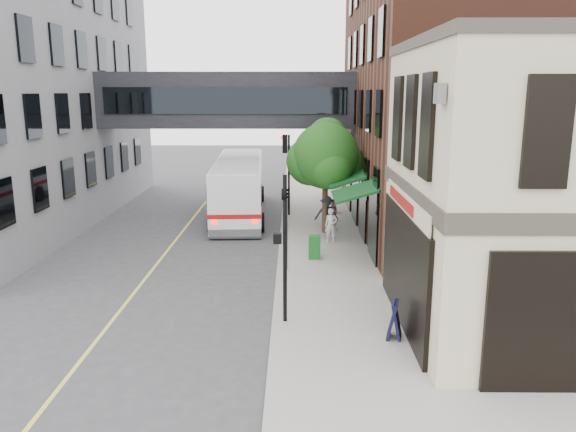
{
  "coord_description": "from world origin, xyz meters",
  "views": [
    {
      "loc": [
        0.64,
        -14.0,
        7.01
      ],
      "look_at": [
        0.47,
        4.26,
        2.92
      ],
      "focal_mm": 35.0,
      "sensor_mm": 36.0,
      "label": 1
    }
  ],
  "objects_px": {
    "pedestrian_b": "(334,215)",
    "pedestrian_c": "(327,214)",
    "bus": "(239,184)",
    "pedestrian_a": "(331,225)",
    "newspaper_box": "(314,247)",
    "sandwich_board": "(394,320)"
  },
  "relations": [
    {
      "from": "pedestrian_b",
      "to": "pedestrian_c",
      "type": "distance_m",
      "value": 0.53
    },
    {
      "from": "bus",
      "to": "pedestrian_a",
      "type": "bearing_deg",
      "value": -53.52
    },
    {
      "from": "pedestrian_c",
      "to": "newspaper_box",
      "type": "distance_m",
      "value": 4.56
    },
    {
      "from": "bus",
      "to": "pedestrian_c",
      "type": "height_order",
      "value": "bus"
    },
    {
      "from": "pedestrian_a",
      "to": "bus",
      "type": "bearing_deg",
      "value": 129.35
    },
    {
      "from": "pedestrian_a",
      "to": "sandwich_board",
      "type": "xyz_separation_m",
      "value": [
        1.12,
        -10.32,
        -0.25
      ]
    },
    {
      "from": "bus",
      "to": "pedestrian_a",
      "type": "relative_size",
      "value": 7.46
    },
    {
      "from": "pedestrian_b",
      "to": "pedestrian_c",
      "type": "relative_size",
      "value": 0.89
    },
    {
      "from": "bus",
      "to": "pedestrian_c",
      "type": "distance_m",
      "value": 6.72
    },
    {
      "from": "pedestrian_c",
      "to": "sandwich_board",
      "type": "bearing_deg",
      "value": -77.46
    },
    {
      "from": "bus",
      "to": "pedestrian_a",
      "type": "distance_m",
      "value": 8.21
    },
    {
      "from": "bus",
      "to": "pedestrian_b",
      "type": "xyz_separation_m",
      "value": [
        5.17,
        -4.38,
        -0.81
      ]
    },
    {
      "from": "pedestrian_b",
      "to": "sandwich_board",
      "type": "height_order",
      "value": "pedestrian_b"
    },
    {
      "from": "bus",
      "to": "newspaper_box",
      "type": "relative_size",
      "value": 12.1
    },
    {
      "from": "pedestrian_b",
      "to": "pedestrian_c",
      "type": "height_order",
      "value": "pedestrian_c"
    },
    {
      "from": "pedestrian_a",
      "to": "newspaper_box",
      "type": "bearing_deg",
      "value": -105.41
    },
    {
      "from": "pedestrian_c",
      "to": "bus",
      "type": "bearing_deg",
      "value": 142.2
    },
    {
      "from": "pedestrian_b",
      "to": "sandwich_board",
      "type": "relative_size",
      "value": 1.49
    },
    {
      "from": "bus",
      "to": "newspaper_box",
      "type": "bearing_deg",
      "value": -66.44
    },
    {
      "from": "pedestrian_a",
      "to": "sandwich_board",
      "type": "height_order",
      "value": "pedestrian_a"
    },
    {
      "from": "pedestrian_b",
      "to": "pedestrian_a",
      "type": "bearing_deg",
      "value": -112.18
    },
    {
      "from": "pedestrian_b",
      "to": "newspaper_box",
      "type": "xyz_separation_m",
      "value": [
        -1.17,
        -4.78,
        -0.32
      ]
    }
  ]
}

